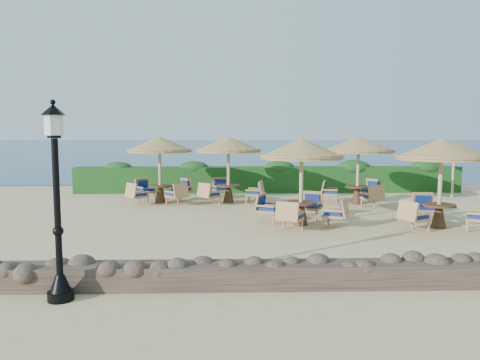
{
  "coord_description": "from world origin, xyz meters",
  "views": [
    {
      "loc": [
        -1.97,
        -14.59,
        2.87
      ],
      "look_at": [
        -1.54,
        0.36,
        1.3
      ],
      "focal_mm": 35.0,
      "sensor_mm": 36.0,
      "label": 1
    }
  ],
  "objects_px": {
    "cafe_set_3": "(228,156)",
    "extra_parasol": "(454,147)",
    "cafe_set_2": "(160,159)",
    "cafe_set_1": "(441,165)",
    "cafe_set_4": "(358,156)",
    "cafe_set_0": "(301,168)",
    "lamp_post": "(57,210)"
  },
  "relations": [
    {
      "from": "cafe_set_3",
      "to": "extra_parasol",
      "type": "bearing_deg",
      "value": 6.44
    },
    {
      "from": "extra_parasol",
      "to": "cafe_set_0",
      "type": "xyz_separation_m",
      "value": [
        -7.5,
        -5.72,
        -0.42
      ]
    },
    {
      "from": "cafe_set_4",
      "to": "cafe_set_0",
      "type": "bearing_deg",
      "value": -125.2
    },
    {
      "from": "cafe_set_0",
      "to": "cafe_set_3",
      "type": "distance_m",
      "value": 5.12
    },
    {
      "from": "cafe_set_0",
      "to": "cafe_set_2",
      "type": "height_order",
      "value": "same"
    },
    {
      "from": "cafe_set_0",
      "to": "cafe_set_4",
      "type": "xyz_separation_m",
      "value": [
        2.9,
        4.11,
        0.16
      ]
    },
    {
      "from": "cafe_set_0",
      "to": "cafe_set_2",
      "type": "distance_m",
      "value": 6.78
    },
    {
      "from": "cafe_set_1",
      "to": "cafe_set_2",
      "type": "relative_size",
      "value": 1.04
    },
    {
      "from": "lamp_post",
      "to": "cafe_set_3",
      "type": "xyz_separation_m",
      "value": [
        2.9,
        10.91,
        0.32
      ]
    },
    {
      "from": "cafe_set_0",
      "to": "cafe_set_3",
      "type": "xyz_separation_m",
      "value": [
        -2.2,
        4.62,
        0.12
      ]
    },
    {
      "from": "cafe_set_2",
      "to": "extra_parasol",
      "type": "bearing_deg",
      "value": 4.98
    },
    {
      "from": "extra_parasol",
      "to": "cafe_set_4",
      "type": "relative_size",
      "value": 0.85
    },
    {
      "from": "cafe_set_3",
      "to": "lamp_post",
      "type": "bearing_deg",
      "value": -104.91
    },
    {
      "from": "extra_parasol",
      "to": "cafe_set_4",
      "type": "distance_m",
      "value": 4.88
    },
    {
      "from": "cafe_set_3",
      "to": "cafe_set_4",
      "type": "distance_m",
      "value": 5.12
    },
    {
      "from": "cafe_set_2",
      "to": "cafe_set_3",
      "type": "xyz_separation_m",
      "value": [
        2.74,
        -0.01,
        0.11
      ]
    },
    {
      "from": "lamp_post",
      "to": "cafe_set_4",
      "type": "bearing_deg",
      "value": 52.4
    },
    {
      "from": "lamp_post",
      "to": "cafe_set_1",
      "type": "xyz_separation_m",
      "value": [
        9.14,
        5.74,
        0.32
      ]
    },
    {
      "from": "lamp_post",
      "to": "cafe_set_2",
      "type": "relative_size",
      "value": 1.25
    },
    {
      "from": "extra_parasol",
      "to": "cafe_set_1",
      "type": "distance_m",
      "value": 7.16
    },
    {
      "from": "extra_parasol",
      "to": "cafe_set_1",
      "type": "bearing_deg",
      "value": -118.92
    },
    {
      "from": "cafe_set_2",
      "to": "cafe_set_1",
      "type": "bearing_deg",
      "value": -29.94
    },
    {
      "from": "lamp_post",
      "to": "cafe_set_0",
      "type": "bearing_deg",
      "value": 50.91
    },
    {
      "from": "cafe_set_2",
      "to": "cafe_set_3",
      "type": "height_order",
      "value": "same"
    },
    {
      "from": "extra_parasol",
      "to": "cafe_set_2",
      "type": "relative_size",
      "value": 0.91
    },
    {
      "from": "cafe_set_2",
      "to": "cafe_set_0",
      "type": "bearing_deg",
      "value": -43.13
    },
    {
      "from": "extra_parasol",
      "to": "cafe_set_0",
      "type": "distance_m",
      "value": 9.44
    },
    {
      "from": "cafe_set_0",
      "to": "lamp_post",
      "type": "bearing_deg",
      "value": -129.09
    },
    {
      "from": "extra_parasol",
      "to": "cafe_set_2",
      "type": "xyz_separation_m",
      "value": [
        -12.44,
        -1.08,
        -0.4
      ]
    },
    {
      "from": "cafe_set_1",
      "to": "cafe_set_2",
      "type": "xyz_separation_m",
      "value": [
        -8.98,
        5.17,
        -0.1
      ]
    },
    {
      "from": "extra_parasol",
      "to": "cafe_set_1",
      "type": "height_order",
      "value": "cafe_set_1"
    },
    {
      "from": "cafe_set_3",
      "to": "cafe_set_1",
      "type": "bearing_deg",
      "value": -39.61
    }
  ]
}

